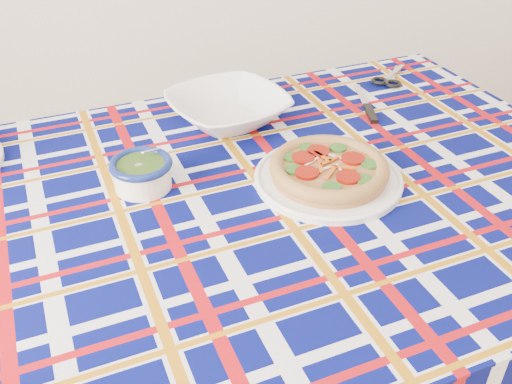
{
  "coord_description": "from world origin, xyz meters",
  "views": [
    {
      "loc": [
        -0.18,
        -0.43,
        1.47
      ],
      "look_at": [
        -0.04,
        0.52,
        0.82
      ],
      "focal_mm": 40.0,
      "sensor_mm": 36.0,
      "label": 1
    }
  ],
  "objects": [
    {
      "name": "dining_table",
      "position": [
        -0.09,
        0.52,
        0.71
      ],
      "size": [
        1.89,
        1.44,
        0.79
      ],
      "rotation": [
        0.0,
        0.0,
        0.25
      ],
      "color": "brown",
      "rests_on": "floor"
    },
    {
      "name": "tablecloth",
      "position": [
        -0.09,
        0.52,
        0.74
      ],
      "size": [
        1.94,
        1.48,
        0.11
      ],
      "primitive_type": null,
      "rotation": [
        0.0,
        0.0,
        0.25
      ],
      "color": "#040951",
      "rests_on": "dining_table"
    },
    {
      "name": "pesto_bowl",
      "position": [
        -0.27,
        0.6,
        0.84
      ],
      "size": [
        0.16,
        0.16,
        0.08
      ],
      "primitive_type": null,
      "rotation": [
        0.0,
        0.0,
        0.27
      ],
      "color": "#223D10",
      "rests_on": "tablecloth"
    },
    {
      "name": "kitchen_scissors",
      "position": [
        0.46,
        1.1,
        0.8
      ],
      "size": [
        0.19,
        0.22,
        0.02
      ],
      "primitive_type": null,
      "rotation": [
        0.0,
        0.0,
        0.94
      ],
      "color": "silver",
      "rests_on": "tablecloth"
    },
    {
      "name": "table_knife",
      "position": [
        0.32,
        0.96,
        0.8
      ],
      "size": [
        0.04,
        0.25,
        0.01
      ],
      "primitive_type": null,
      "rotation": [
        0.0,
        0.0,
        1.48
      ],
      "color": "silver",
      "rests_on": "tablecloth"
    },
    {
      "name": "main_focaccia_plate",
      "position": [
        0.13,
        0.56,
        0.83
      ],
      "size": [
        0.38,
        0.38,
        0.06
      ],
      "primitive_type": null,
      "rotation": [
        0.0,
        0.0,
        0.18
      ],
      "color": "#A76C3B",
      "rests_on": "tablecloth"
    },
    {
      "name": "serving_bowl",
      "position": [
        -0.06,
        0.87,
        0.83
      ],
      "size": [
        0.38,
        0.38,
        0.07
      ],
      "primitive_type": "imported",
      "rotation": [
        0.0,
        0.0,
        0.43
      ],
      "color": "white",
      "rests_on": "tablecloth"
    }
  ]
}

